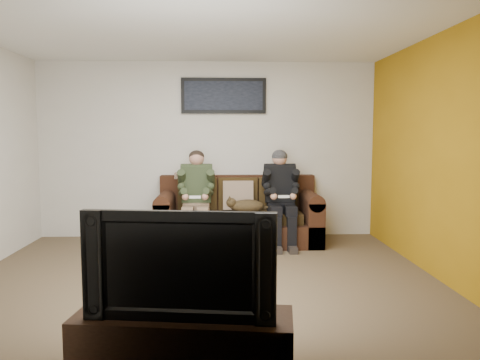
{
  "coord_description": "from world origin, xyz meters",
  "views": [
    {
      "loc": [
        0.19,
        -4.76,
        1.54
      ],
      "look_at": [
        0.44,
        1.2,
        0.95
      ],
      "focal_mm": 35.0,
      "sensor_mm": 36.0,
      "label": 1
    }
  ],
  "objects_px": {
    "framed_poster": "(224,96)",
    "television": "(182,262)",
    "person_right": "(281,192)",
    "cat": "(246,206)",
    "tv_stand": "(184,347)",
    "sofa": "(238,217)",
    "person_left": "(196,192)"
  },
  "relations": [
    {
      "from": "television",
      "to": "cat",
      "type": "bearing_deg",
      "value": 88.25
    },
    {
      "from": "framed_poster",
      "to": "television",
      "type": "xyz_separation_m",
      "value": [
        -0.28,
        -4.17,
        -1.34
      ]
    },
    {
      "from": "person_right",
      "to": "tv_stand",
      "type": "relative_size",
      "value": 0.97
    },
    {
      "from": "sofa",
      "to": "cat",
      "type": "distance_m",
      "value": 0.34
    },
    {
      "from": "cat",
      "to": "person_left",
      "type": "bearing_deg",
      "value": 174.78
    },
    {
      "from": "person_left",
      "to": "sofa",
      "type": "bearing_deg",
      "value": 18.02
    },
    {
      "from": "tv_stand",
      "to": "person_right",
      "type": "bearing_deg",
      "value": 80.98
    },
    {
      "from": "television",
      "to": "person_left",
      "type": "bearing_deg",
      "value": 99.19
    },
    {
      "from": "sofa",
      "to": "person_right",
      "type": "height_order",
      "value": "person_right"
    },
    {
      "from": "person_left",
      "to": "cat",
      "type": "height_order",
      "value": "person_left"
    },
    {
      "from": "cat",
      "to": "television",
      "type": "distance_m",
      "value": 3.58
    },
    {
      "from": "person_right",
      "to": "television",
      "type": "relative_size",
      "value": 1.14
    },
    {
      "from": "cat",
      "to": "television",
      "type": "bearing_deg",
      "value": -99.29
    },
    {
      "from": "person_left",
      "to": "tv_stand",
      "type": "height_order",
      "value": "person_left"
    },
    {
      "from": "framed_poster",
      "to": "tv_stand",
      "type": "bearing_deg",
      "value": -93.87
    },
    {
      "from": "cat",
      "to": "framed_poster",
      "type": "xyz_separation_m",
      "value": [
        -0.3,
        0.64,
        1.55
      ]
    },
    {
      "from": "person_right",
      "to": "framed_poster",
      "type": "distance_m",
      "value": 1.67
    },
    {
      "from": "person_right",
      "to": "framed_poster",
      "type": "height_order",
      "value": "framed_poster"
    },
    {
      "from": "person_right",
      "to": "tv_stand",
      "type": "xyz_separation_m",
      "value": [
        -1.07,
        -3.59,
        -0.53
      ]
    },
    {
      "from": "framed_poster",
      "to": "tv_stand",
      "type": "relative_size",
      "value": 0.92
    },
    {
      "from": "person_left",
      "to": "television",
      "type": "xyz_separation_m",
      "value": [
        0.1,
        -3.59,
        0.02
      ]
    },
    {
      "from": "person_right",
      "to": "television",
      "type": "height_order",
      "value": "person_right"
    },
    {
      "from": "sofa",
      "to": "cat",
      "type": "bearing_deg",
      "value": -69.38
    },
    {
      "from": "cat",
      "to": "framed_poster",
      "type": "distance_m",
      "value": 1.7
    },
    {
      "from": "person_right",
      "to": "tv_stand",
      "type": "bearing_deg",
      "value": -106.56
    },
    {
      "from": "framed_poster",
      "to": "television",
      "type": "relative_size",
      "value": 1.08
    },
    {
      "from": "person_right",
      "to": "framed_poster",
      "type": "relative_size",
      "value": 1.05
    },
    {
      "from": "sofa",
      "to": "person_left",
      "type": "relative_size",
      "value": 1.73
    },
    {
      "from": "framed_poster",
      "to": "television",
      "type": "distance_m",
      "value": 4.39
    },
    {
      "from": "sofa",
      "to": "person_right",
      "type": "relative_size",
      "value": 1.72
    },
    {
      "from": "person_right",
      "to": "cat",
      "type": "height_order",
      "value": "person_right"
    },
    {
      "from": "sofa",
      "to": "person_right",
      "type": "distance_m",
      "value": 0.73
    }
  ]
}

